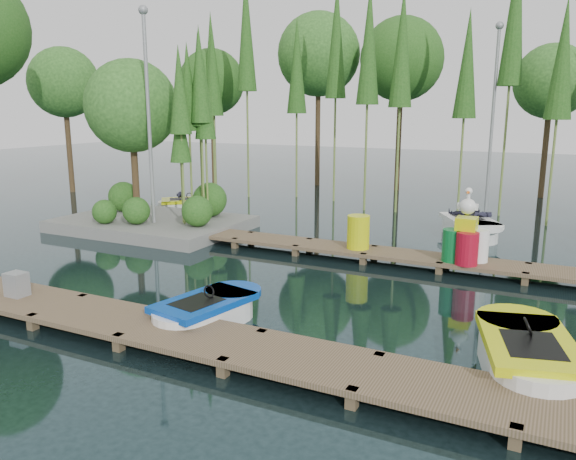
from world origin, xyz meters
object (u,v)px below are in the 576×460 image
at_px(boat_blue, 207,312).
at_px(utility_cabinet, 17,284).
at_px(yellow_barrel, 358,232).
at_px(drum_cluster, 466,241).
at_px(island, 147,136).
at_px(boat_yellow_far, 187,205).

relative_size(boat_blue, utility_cabinet, 5.37).
height_order(boat_blue, yellow_barrel, yellow_barrel).
xyz_separation_m(utility_cabinet, drum_cluster, (7.94, 6.85, 0.31)).
xyz_separation_m(boat_blue, utility_cabinet, (-4.01, -1.06, 0.31)).
bearing_deg(island, boat_yellow_far, 102.34).
bearing_deg(boat_blue, yellow_barrel, 92.18).
distance_m(island, utility_cabinet, 8.74).
bearing_deg(yellow_barrel, island, 174.35).
bearing_deg(boat_blue, drum_cluster, 67.66).
bearing_deg(utility_cabinet, boat_yellow_far, 108.55).
bearing_deg(utility_cabinet, yellow_barrel, 54.37).
bearing_deg(yellow_barrel, drum_cluster, -2.96).
height_order(yellow_barrel, drum_cluster, drum_cluster).
xyz_separation_m(island, boat_blue, (6.98, -6.73, -2.94)).
bearing_deg(boat_yellow_far, boat_blue, -69.86).
bearing_deg(boat_yellow_far, yellow_barrel, -41.78).
xyz_separation_m(boat_yellow_far, yellow_barrel, (8.65, -3.83, 0.50)).
relative_size(island, drum_cluster, 3.54).
xyz_separation_m(island, yellow_barrel, (7.99, -0.79, -2.42)).
height_order(utility_cabinet, drum_cluster, drum_cluster).
relative_size(utility_cabinet, drum_cluster, 0.26).
distance_m(boat_blue, utility_cabinet, 4.16).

